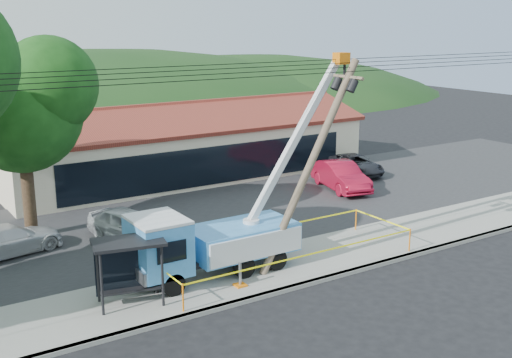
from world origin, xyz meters
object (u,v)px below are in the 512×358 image
object	(u,v)px
utility_truck	(211,239)
car_white	(11,257)
car_silver	(129,243)
car_red	(340,191)
car_dark	(355,175)
bus_shelter	(128,256)
leaning_pole	(314,154)

from	to	relation	value
utility_truck	car_white	world-z (taller)	utility_truck
car_silver	car_red	xyz separation A→B (m)	(13.52, 1.69, 0.00)
car_silver	car_dark	xyz separation A→B (m)	(16.72, 4.06, 0.00)
car_dark	car_silver	bearing A→B (deg)	-158.01
car_silver	utility_truck	bearing A→B (deg)	-95.19
car_red	car_white	distance (m)	18.30
car_red	bus_shelter	bearing A→B (deg)	-140.32
bus_shelter	car_white	xyz separation A→B (m)	(-2.39, 7.13, -1.80)
car_silver	car_white	bearing A→B (deg)	150.57
car_red	car_white	bearing A→B (deg)	-164.35
leaning_pole	bus_shelter	distance (m)	8.02
leaning_pole	car_red	world-z (taller)	leaning_pole
leaning_pole	car_silver	world-z (taller)	leaning_pole
car_white	car_red	bearing A→B (deg)	-101.52
bus_shelter	car_silver	distance (m)	6.77
utility_truck	leaning_pole	distance (m)	5.11
bus_shelter	car_silver	world-z (taller)	bus_shelter
utility_truck	bus_shelter	size ratio (longest dim) A/B	3.58
utility_truck	car_dark	world-z (taller)	utility_truck
car_silver	car_red	size ratio (longest dim) A/B	0.88
utility_truck	car_white	bearing A→B (deg)	132.38
car_white	car_dark	distance (m)	21.70
bus_shelter	car_white	distance (m)	7.73
utility_truck	leaning_pole	bearing A→B (deg)	-14.49
utility_truck	car_red	bearing A→B (deg)	29.90
car_white	car_dark	xyz separation A→B (m)	(21.50, 3.01, 0.00)
utility_truck	car_silver	bearing A→B (deg)	101.84
utility_truck	car_silver	world-z (taller)	utility_truck
car_red	car_white	world-z (taller)	car_red
car_silver	car_white	size ratio (longest dim) A/B	0.95
leaning_pole	car_red	bearing A→B (deg)	44.32
utility_truck	car_silver	xyz separation A→B (m)	(-1.14, 5.43, -1.55)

